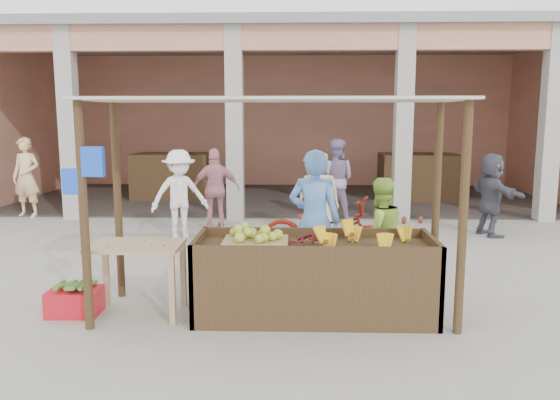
{
  "coord_description": "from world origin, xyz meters",
  "views": [
    {
      "loc": [
        0.3,
        -5.8,
        2.21
      ],
      "look_at": [
        0.08,
        1.2,
        1.11
      ],
      "focal_mm": 35.0,
      "sensor_mm": 36.0,
      "label": 1
    }
  ],
  "objects_px": {
    "side_table": "(137,256)",
    "motorcycle": "(325,230)",
    "fruit_stall": "(314,281)",
    "vendor_blue": "(314,216)",
    "vendor_green": "(379,231)",
    "red_crate": "(75,302)"
  },
  "relations": [
    {
      "from": "side_table",
      "to": "motorcycle",
      "type": "xyz_separation_m",
      "value": [
        2.18,
        2.02,
        -0.13
      ]
    },
    {
      "from": "side_table",
      "to": "motorcycle",
      "type": "height_order",
      "value": "motorcycle"
    },
    {
      "from": "fruit_stall",
      "to": "side_table",
      "type": "xyz_separation_m",
      "value": [
        -1.96,
        -0.03,
        0.27
      ]
    },
    {
      "from": "vendor_blue",
      "to": "fruit_stall",
      "type": "bearing_deg",
      "value": 99.42
    },
    {
      "from": "fruit_stall",
      "to": "motorcycle",
      "type": "height_order",
      "value": "motorcycle"
    },
    {
      "from": "side_table",
      "to": "vendor_green",
      "type": "height_order",
      "value": "vendor_green"
    },
    {
      "from": "fruit_stall",
      "to": "motorcycle",
      "type": "bearing_deg",
      "value": 83.59
    },
    {
      "from": "vendor_blue",
      "to": "vendor_green",
      "type": "relative_size",
      "value": 1.26
    },
    {
      "from": "red_crate",
      "to": "motorcycle",
      "type": "bearing_deg",
      "value": 33.29
    },
    {
      "from": "side_table",
      "to": "vendor_blue",
      "type": "distance_m",
      "value": 2.22
    },
    {
      "from": "red_crate",
      "to": "vendor_green",
      "type": "xyz_separation_m",
      "value": [
        3.52,
        0.99,
        0.61
      ]
    },
    {
      "from": "vendor_green",
      "to": "motorcycle",
      "type": "distance_m",
      "value": 1.23
    },
    {
      "from": "side_table",
      "to": "vendor_green",
      "type": "bearing_deg",
      "value": 18.72
    },
    {
      "from": "vendor_blue",
      "to": "motorcycle",
      "type": "height_order",
      "value": "vendor_blue"
    },
    {
      "from": "vendor_green",
      "to": "side_table",
      "type": "bearing_deg",
      "value": 1.52
    },
    {
      "from": "red_crate",
      "to": "vendor_blue",
      "type": "relative_size",
      "value": 0.29
    },
    {
      "from": "vendor_blue",
      "to": "vendor_green",
      "type": "height_order",
      "value": "vendor_blue"
    },
    {
      "from": "vendor_blue",
      "to": "motorcycle",
      "type": "bearing_deg",
      "value": -89.49
    },
    {
      "from": "motorcycle",
      "to": "red_crate",
      "type": "bearing_deg",
      "value": 143.21
    },
    {
      "from": "side_table",
      "to": "motorcycle",
      "type": "bearing_deg",
      "value": 42.27
    },
    {
      "from": "fruit_stall",
      "to": "vendor_blue",
      "type": "bearing_deg",
      "value": 88.39
    },
    {
      "from": "vendor_green",
      "to": "motorcycle",
      "type": "xyz_separation_m",
      "value": [
        -0.62,
        1.04,
        -0.22
      ]
    }
  ]
}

